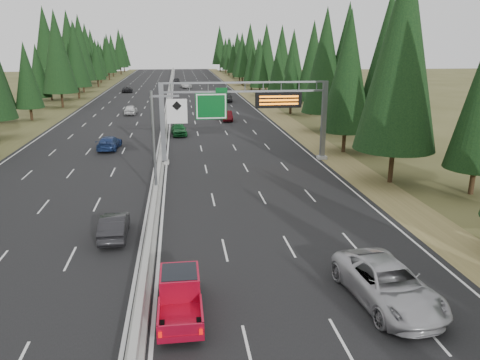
% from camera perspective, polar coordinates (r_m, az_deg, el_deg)
% --- Properties ---
extents(road, '(32.00, 260.00, 0.08)m').
position_cam_1_polar(road, '(90.56, -8.71, 8.95)').
color(road, black).
rests_on(road, ground).
extents(shoulder_right, '(3.60, 260.00, 0.06)m').
position_cam_1_polar(shoulder_right, '(91.92, 2.59, 9.22)').
color(shoulder_right, olive).
rests_on(shoulder_right, ground).
extents(shoulder_left, '(3.60, 260.00, 0.06)m').
position_cam_1_polar(shoulder_left, '(92.67, -19.89, 8.34)').
color(shoulder_left, '#464721').
rests_on(shoulder_left, ground).
extents(median_barrier, '(0.70, 260.00, 0.85)m').
position_cam_1_polar(median_barrier, '(90.51, -8.72, 9.19)').
color(median_barrier, gray).
rests_on(median_barrier, road).
extents(sign_gantry, '(16.75, 0.98, 7.80)m').
position_cam_1_polar(sign_gantry, '(45.66, 1.43, 8.63)').
color(sign_gantry, slate).
rests_on(sign_gantry, road).
extents(hov_sign_pole, '(2.80, 0.50, 8.00)m').
position_cam_1_polar(hov_sign_pole, '(35.45, -9.55, 5.28)').
color(hov_sign_pole, slate).
rests_on(hov_sign_pole, road).
extents(tree_row_right, '(11.47, 242.61, 18.50)m').
position_cam_1_polar(tree_row_right, '(82.71, 6.96, 14.48)').
color(tree_row_right, black).
rests_on(tree_row_right, ground).
extents(tree_row_left, '(11.54, 245.04, 18.98)m').
position_cam_1_polar(tree_row_left, '(85.80, -24.48, 13.43)').
color(tree_row_left, black).
rests_on(tree_row_left, ground).
extents(silver_minivan, '(3.65, 6.77, 1.81)m').
position_cam_1_polar(silver_minivan, '(22.53, 17.58, -12.00)').
color(silver_minivan, '#ABAAAF').
rests_on(silver_minivan, road).
extents(red_pickup, '(1.81, 5.06, 1.65)m').
position_cam_1_polar(red_pickup, '(21.15, -7.33, -13.25)').
color(red_pickup, black).
rests_on(red_pickup, road).
extents(car_ahead_green, '(2.17, 4.63, 1.53)m').
position_cam_1_polar(car_ahead_green, '(60.55, -7.46, 6.17)').
color(car_ahead_green, '#145A26').
rests_on(car_ahead_green, road).
extents(car_ahead_dkred, '(1.63, 4.46, 1.46)m').
position_cam_1_polar(car_ahead_dkred, '(71.55, -1.61, 7.83)').
color(car_ahead_dkred, '#4E0B10').
rests_on(car_ahead_dkred, road).
extents(car_ahead_dkgrey, '(2.58, 5.42, 1.53)m').
position_cam_1_polar(car_ahead_dkgrey, '(95.29, -1.60, 9.98)').
color(car_ahead_dkgrey, black).
rests_on(car_ahead_dkgrey, road).
extents(car_ahead_white, '(2.94, 5.67, 1.53)m').
position_cam_1_polar(car_ahead_white, '(126.17, -6.59, 11.44)').
color(car_ahead_white, silver).
rests_on(car_ahead_white, road).
extents(car_ahead_far, '(2.11, 4.88, 1.64)m').
position_cam_1_polar(car_ahead_far, '(140.78, -7.76, 11.92)').
color(car_ahead_far, black).
rests_on(car_ahead_far, road).
extents(car_onc_near, '(1.61, 4.40, 1.44)m').
position_cam_1_polar(car_onc_near, '(29.33, -15.08, -5.41)').
color(car_onc_near, black).
rests_on(car_onc_near, road).
extents(car_onc_blue, '(2.41, 5.21, 1.47)m').
position_cam_1_polar(car_onc_blue, '(53.80, -15.65, 4.40)').
color(car_onc_blue, navy).
rests_on(car_onc_blue, road).
extents(car_onc_white, '(1.95, 4.61, 1.55)m').
position_cam_1_polar(car_onc_white, '(79.92, -13.19, 8.34)').
color(car_onc_white, silver).
rests_on(car_onc_white, road).
extents(car_onc_far, '(2.71, 5.28, 1.43)m').
position_cam_1_polar(car_onc_far, '(117.50, -13.58, 10.72)').
color(car_onc_far, black).
rests_on(car_onc_far, road).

